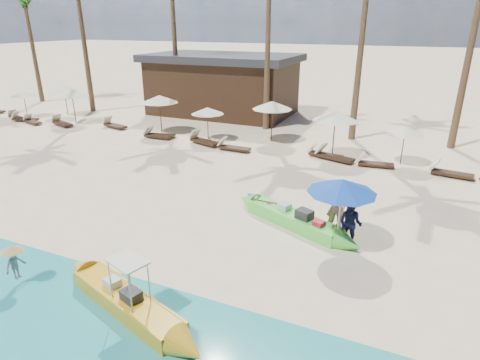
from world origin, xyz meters
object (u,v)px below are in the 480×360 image
at_px(yellow_canoe, 127,302).
at_px(blue_umbrella, 342,186).
at_px(tourist, 337,206).
at_px(green_canoe, 293,219).

xyz_separation_m(yellow_canoe, blue_umbrella, (3.99, 5.04, 1.75)).
height_order(yellow_canoe, tourist, tourist).
height_order(green_canoe, yellow_canoe, yellow_canoe).
height_order(yellow_canoe, blue_umbrella, blue_umbrella).
bearing_deg(blue_umbrella, green_canoe, 155.91).
bearing_deg(green_canoe, tourist, 32.30).
bearing_deg(yellow_canoe, green_canoe, 85.38).
xyz_separation_m(tourist, blue_umbrella, (0.25, -0.95, 1.12)).
bearing_deg(yellow_canoe, blue_umbrella, 69.39).
relative_size(tourist, blue_umbrella, 0.79).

